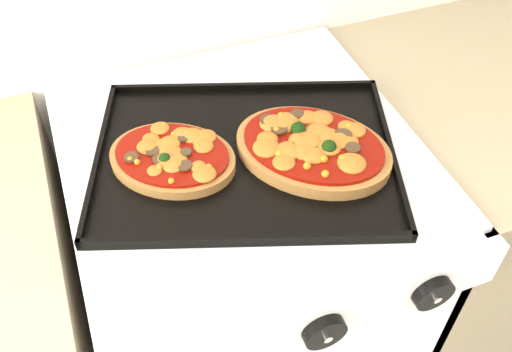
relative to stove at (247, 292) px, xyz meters
name	(u,v)px	position (x,y,z in m)	size (l,w,h in m)	color
stove	(247,292)	(0.00, 0.00, 0.00)	(0.60, 0.60, 0.91)	white
control_panel	(319,320)	(0.00, -0.31, 0.40)	(0.60, 0.02, 0.09)	white
knob_center	(324,332)	(0.00, -0.33, 0.40)	(0.06, 0.06, 0.02)	black
knob_right	(433,293)	(0.18, -0.33, 0.40)	(0.06, 0.06, 0.02)	black
baking_tray	(245,155)	(-0.01, -0.03, 0.47)	(0.49, 0.36, 0.02)	black
pizza_left	(172,157)	(-0.12, 0.00, 0.48)	(0.21, 0.16, 0.03)	#A17137
pizza_right	(313,147)	(0.10, -0.07, 0.48)	(0.26, 0.19, 0.04)	#A17137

